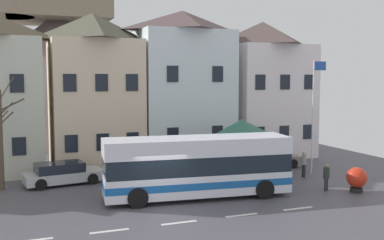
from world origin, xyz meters
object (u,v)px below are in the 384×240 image
object	(u,v)px
harbour_buoy	(357,178)
flagpole	(314,109)
townhouse_02	(94,90)
parked_car_01	(267,158)
townhouse_03	(183,87)
parked_car_02	(62,173)
pedestrian_00	(304,162)
bare_tree_00	(1,137)
pedestrian_02	(326,176)
pedestrian_03	(275,166)
public_bench	(234,163)
townhouse_04	(262,89)
hilltop_castle	(58,67)
pedestrian_01	(244,170)
transit_bus	(197,167)
bus_shelter	(241,129)

from	to	relation	value
harbour_buoy	flagpole	bearing A→B (deg)	83.56
townhouse_02	parked_car_01	size ratio (longest dim) A/B	2.36
townhouse_03	parked_car_02	world-z (taller)	townhouse_03
pedestrian_00	bare_tree_00	xyz separation A→B (m)	(-17.49, 3.26, 1.98)
pedestrian_00	pedestrian_02	size ratio (longest dim) A/B	1.11
pedestrian_03	public_bench	xyz separation A→B (m)	(-1.01, 3.68, -0.35)
flagpole	harbour_buoy	world-z (taller)	flagpole
townhouse_03	pedestrian_03	xyz separation A→B (m)	(3.10, -8.03, -4.71)
parked_car_01	parked_car_02	world-z (taller)	parked_car_01
pedestrian_03	flagpole	size ratio (longest dim) A/B	0.22
pedestrian_02	parked_car_02	bearing A→B (deg)	153.32
public_bench	bare_tree_00	world-z (taller)	bare_tree_00
pedestrian_03	townhouse_02	bearing A→B (deg)	137.90
townhouse_04	parked_car_01	bearing A→B (deg)	-115.71
parked_car_02	pedestrian_03	bearing A→B (deg)	-24.11
pedestrian_03	public_bench	bearing A→B (deg)	105.31
pedestrian_03	public_bench	size ratio (longest dim) A/B	0.99
townhouse_03	pedestrian_00	world-z (taller)	townhouse_03
hilltop_castle	pedestrian_00	world-z (taller)	hilltop_castle
public_bench	harbour_buoy	bearing A→B (deg)	-65.45
pedestrian_01	harbour_buoy	bearing A→B (deg)	-40.80
parked_car_01	transit_bus	bearing A→B (deg)	-143.78
pedestrian_01	bus_shelter	bearing A→B (deg)	67.65
parked_car_02	townhouse_04	bearing A→B (deg)	9.89
pedestrian_01	pedestrian_02	world-z (taller)	pedestrian_01
townhouse_04	harbour_buoy	xyz separation A→B (m)	(-1.44, -12.97, -4.57)
townhouse_03	pedestrian_02	bearing A→B (deg)	-69.09
townhouse_03	public_bench	world-z (taller)	townhouse_03
townhouse_03	flagpole	size ratio (longest dim) A/B	1.51
public_bench	harbour_buoy	size ratio (longest dim) A/B	1.17
townhouse_03	pedestrian_03	world-z (taller)	townhouse_03
townhouse_03	parked_car_01	bearing A→B (deg)	-45.11
townhouse_02	pedestrian_01	distance (m)	12.22
transit_bus	pedestrian_02	distance (m)	7.30
transit_bus	bus_shelter	xyz separation A→B (m)	(4.55, 3.94, 1.39)
transit_bus	parked_car_02	xyz separation A→B (m)	(-6.29, 5.54, -0.95)
transit_bus	parked_car_02	bearing A→B (deg)	144.66
hilltop_castle	harbour_buoy	world-z (taller)	hilltop_castle
pedestrian_02	flagpole	bearing A→B (deg)	64.12
bus_shelter	public_bench	size ratio (longest dim) A/B	2.26
townhouse_04	flagpole	distance (m)	8.37
transit_bus	townhouse_03	bearing A→B (deg)	80.43
parked_car_02	pedestrian_03	world-z (taller)	pedestrian_03
harbour_buoy	townhouse_04	bearing A→B (deg)	83.65
parked_car_01	pedestrian_00	bearing A→B (deg)	-81.11
pedestrian_02	townhouse_02	bearing A→B (deg)	132.06
townhouse_03	public_bench	size ratio (longest dim) A/B	6.94
townhouse_03	public_bench	distance (m)	7.00
bare_tree_00	hilltop_castle	bearing A→B (deg)	79.06
townhouse_03	pedestrian_01	distance (m)	9.44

